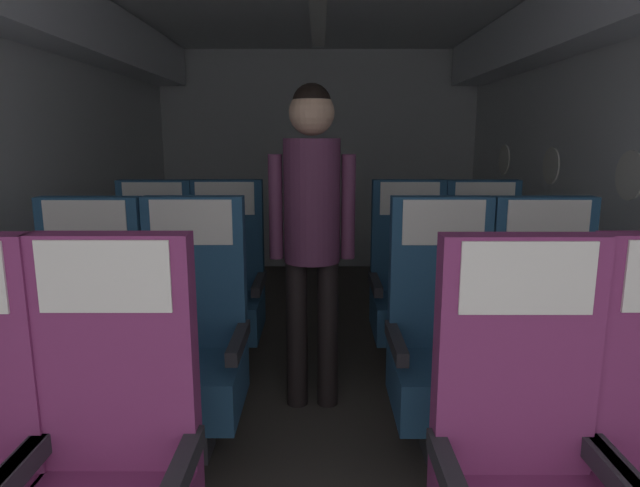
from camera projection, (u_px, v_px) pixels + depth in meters
name	position (u px, v px, depth m)	size (l,w,h in m)	color
ground	(320.00, 390.00, 3.04)	(3.55, 6.24, 0.02)	#3D3833
fuselage_shell	(320.00, 90.00, 2.99)	(3.43, 5.89, 2.33)	silver
seat_a_left_aisle	(110.00, 481.00, 1.47)	(0.48, 0.48, 1.14)	#38383D
seat_a_right_window	(527.00, 486.00, 1.44)	(0.48, 0.48, 1.14)	#38383D
seat_b_left_window	(91.00, 350.00, 2.36)	(0.48, 0.48, 1.14)	#38383D
seat_b_left_aisle	(195.00, 349.00, 2.38)	(0.48, 0.48, 1.14)	#38383D
seat_b_right_aisle	(549.00, 350.00, 2.36)	(0.48, 0.48, 1.14)	#38383D
seat_b_right_window	(445.00, 350.00, 2.37)	(0.48, 0.48, 1.14)	#38383D
seat_c_left_window	(157.00, 291.00, 3.27)	(0.48, 0.48, 1.14)	#38383D
seat_c_left_aisle	(228.00, 290.00, 3.29)	(0.48, 0.48, 1.14)	#38383D
seat_c_right_aisle	(486.00, 291.00, 3.27)	(0.48, 0.48, 1.14)	#38383D
seat_c_right_window	(412.00, 290.00, 3.28)	(0.48, 0.48, 1.14)	#38383D
flight_attendant	(315.00, 214.00, 2.67)	(0.43, 0.28, 1.65)	black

